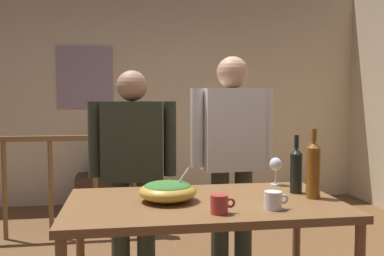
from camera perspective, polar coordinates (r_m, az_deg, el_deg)
name	(u,v)px	position (r m, az deg, el deg)	size (l,w,h in m)	color
back_wall	(144,94)	(5.59, -6.43, 4.50)	(5.83, 0.10, 2.81)	beige
framed_picture	(85,78)	(5.55, -14.07, 6.53)	(0.68, 0.03, 0.77)	gray
stair_railing	(49,173)	(4.36, -18.59, -5.78)	(2.64, 0.10, 1.04)	brown
tv_console	(115,192)	(5.35, -10.32, -8.36)	(0.90, 0.40, 0.43)	#38281E
flat_screen_tv	(114,156)	(5.25, -10.39, -3.64)	(0.49, 0.12, 0.39)	black
serving_table	(204,215)	(2.31, 1.59, -11.52)	(1.44, 0.83, 0.81)	brown
salad_bowl	(168,190)	(2.27, -3.26, -8.30)	(0.31, 0.31, 0.18)	gold
wine_glass	(276,166)	(2.72, 11.12, -4.95)	(0.08, 0.08, 0.17)	silver
wine_bottle_amber	(313,169)	(2.41, 15.92, -5.27)	(0.08, 0.08, 0.38)	brown
wine_bottle_dark	(296,169)	(2.52, 13.75, -5.41)	(0.07, 0.07, 0.33)	black
mug_white	(273,200)	(2.14, 10.82, -9.48)	(0.12, 0.09, 0.09)	white
mug_red	(220,204)	(2.04, 3.73, -10.13)	(0.12, 0.08, 0.09)	#B7332D
person_standing_left	(133,161)	(3.03, -7.94, -4.38)	(0.61, 0.25, 1.55)	#2D3323
person_standing_right	(232,149)	(3.11, 5.38, -2.78)	(0.62, 0.25, 1.65)	#2D3323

